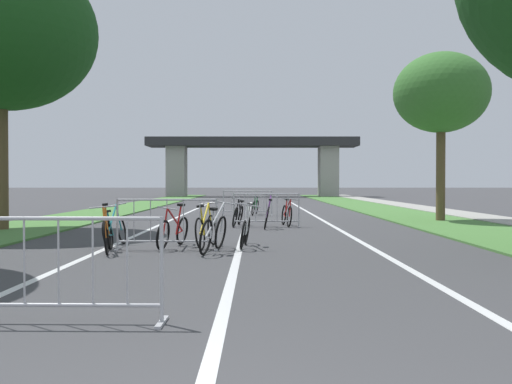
% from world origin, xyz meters
% --- Properties ---
extents(grass_verge_left, '(3.11, 63.53, 0.05)m').
position_xyz_m(grass_verge_left, '(-6.62, 25.99, 0.03)').
color(grass_verge_left, '#477A38').
rests_on(grass_verge_left, ground).
extents(grass_verge_right, '(3.11, 63.53, 0.05)m').
position_xyz_m(grass_verge_right, '(6.62, 25.99, 0.03)').
color(grass_verge_right, '#477A38').
rests_on(grass_verge_right, ground).
extents(sidewalk_path_right, '(1.78, 63.53, 0.08)m').
position_xyz_m(sidewalk_path_right, '(9.07, 25.99, 0.04)').
color(sidewalk_path_right, '#9E9B93').
rests_on(sidewalk_path_right, ground).
extents(lane_stripe_center, '(0.14, 36.75, 0.01)m').
position_xyz_m(lane_stripe_center, '(0.00, 18.38, 0.00)').
color(lane_stripe_center, silver).
rests_on(lane_stripe_center, ground).
extents(lane_stripe_right_lane, '(0.14, 36.75, 0.01)m').
position_xyz_m(lane_stripe_right_lane, '(2.79, 18.38, 0.00)').
color(lane_stripe_right_lane, silver).
rests_on(lane_stripe_right_lane, ground).
extents(lane_stripe_left_lane, '(0.14, 36.75, 0.01)m').
position_xyz_m(lane_stripe_left_lane, '(-2.79, 18.38, 0.00)').
color(lane_stripe_left_lane, silver).
rests_on(lane_stripe_left_lane, ground).
extents(overpass_bridge, '(20.56, 3.66, 5.78)m').
position_xyz_m(overpass_bridge, '(0.00, 52.51, 4.20)').
color(overpass_bridge, '#2D2D30').
rests_on(overpass_bridge, ground).
extents(tree_left_maple_mid, '(5.32, 5.32, 7.97)m').
position_xyz_m(tree_left_maple_mid, '(-6.89, 13.64, 5.70)').
color(tree_left_maple_mid, brown).
rests_on(tree_left_maple_mid, ground).
extents(tree_right_pine_near, '(3.31, 3.31, 5.96)m').
position_xyz_m(tree_right_pine_near, '(6.87, 17.36, 4.52)').
color(tree_right_pine_near, brown).
rests_on(tree_right_pine_near, ground).
extents(crowd_barrier_nearest, '(2.09, 0.48, 1.05)m').
position_xyz_m(crowd_barrier_nearest, '(-1.59, 3.20, 0.51)').
color(crowd_barrier_nearest, '#ADADB2').
rests_on(crowd_barrier_nearest, ground).
extents(crowd_barrier_second, '(2.09, 0.45, 1.05)m').
position_xyz_m(crowd_barrier_second, '(-1.47, 9.12, 0.51)').
color(crowd_barrier_second, '#ADADB2').
rests_on(crowd_barrier_second, ground).
extents(crowd_barrier_third, '(2.10, 0.52, 1.05)m').
position_xyz_m(crowd_barrier_third, '(0.67, 15.05, 0.51)').
color(crowd_barrier_third, '#ADADB2').
rests_on(crowd_barrier_third, ground).
extents(crowd_barrier_fourth, '(2.09, 0.49, 1.05)m').
position_xyz_m(crowd_barrier_fourth, '(-0.01, 20.97, 0.51)').
color(crowd_barrier_fourth, '#ADADB2').
rests_on(crowd_barrier_fourth, ground).
extents(bicycle_red_0, '(0.52, 1.70, 0.93)m').
position_xyz_m(bicycle_red_0, '(-1.41, 9.54, 0.35)').
color(bicycle_red_0, black).
rests_on(bicycle_red_0, ground).
extents(bicycle_teal_1, '(0.46, 1.71, 0.94)m').
position_xyz_m(bicycle_teal_1, '(-2.70, 9.69, 0.36)').
color(bicycle_teal_1, black).
rests_on(bicycle_teal_1, ground).
extents(bicycle_green_2, '(0.54, 1.63, 0.87)m').
position_xyz_m(bicycle_green_2, '(0.32, 21.53, 0.35)').
color(bicycle_green_2, black).
rests_on(bicycle_green_2, ground).
extents(bicycle_silver_3, '(0.68, 1.69, 1.02)m').
position_xyz_m(bicycle_silver_3, '(-0.49, 8.75, 0.39)').
color(bicycle_silver_3, black).
rests_on(bicycle_silver_3, ground).
extents(bicycle_purple_4, '(0.46, 1.79, 1.03)m').
position_xyz_m(bicycle_purple_4, '(0.69, 14.58, 0.39)').
color(bicycle_purple_4, black).
rests_on(bicycle_purple_4, ground).
extents(bicycle_black_5, '(0.44, 1.68, 0.92)m').
position_xyz_m(bicycle_black_5, '(-0.22, 15.41, 0.35)').
color(bicycle_black_5, black).
rests_on(bicycle_black_5, ground).
extents(bicycle_yellow_6, '(0.43, 1.65, 0.96)m').
position_xyz_m(bicycle_yellow_6, '(-0.71, 9.56, 0.38)').
color(bicycle_yellow_6, black).
rests_on(bicycle_yellow_6, ground).
extents(bicycle_orange_8, '(0.51, 1.61, 0.97)m').
position_xyz_m(bicycle_orange_8, '(-2.61, 8.76, 0.38)').
color(bicycle_orange_8, black).
rests_on(bicycle_orange_8, ground).
extents(bicycle_white_9, '(0.53, 1.62, 0.97)m').
position_xyz_m(bicycle_white_9, '(0.12, 9.63, 0.36)').
color(bicycle_white_9, black).
rests_on(bicycle_white_9, ground).
extents(bicycle_red_10, '(0.54, 1.63, 0.91)m').
position_xyz_m(bicycle_red_10, '(1.33, 15.44, 0.36)').
color(bicycle_red_10, black).
rests_on(bicycle_red_10, ground).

